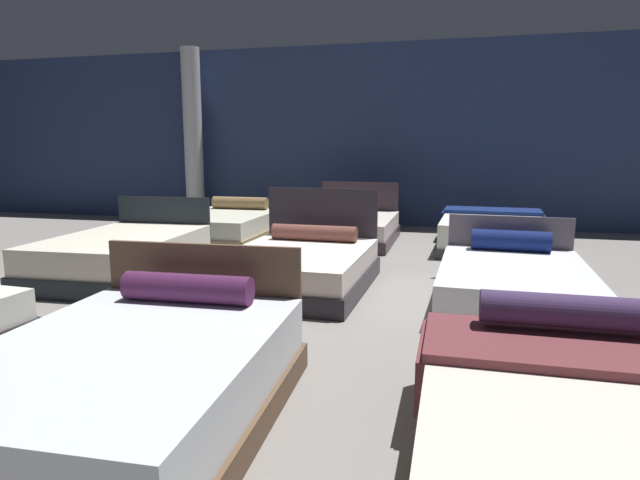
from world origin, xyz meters
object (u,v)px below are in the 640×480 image
object	(u,v)px
bed_4	(300,267)
bed_5	(513,282)
bed_8	(492,233)
bed_7	(349,229)
bed_1	(132,380)
bed_3	(123,256)
support_pillar	(193,137)
bed_6	(224,225)
bed_2	(590,438)

from	to	relation	value
bed_4	bed_5	size ratio (longest dim) A/B	0.94
bed_8	bed_4	bearing A→B (deg)	-123.96
bed_5	bed_7	size ratio (longest dim) A/B	1.06
bed_1	bed_7	bearing A→B (deg)	87.23
bed_3	bed_4	xyz separation A→B (m)	(2.19, 0.02, -0.02)
bed_5	support_pillar	xyz separation A→B (m)	(-5.82, 4.70, 1.54)
bed_6	support_pillar	world-z (taller)	support_pillar
bed_7	bed_8	bearing A→B (deg)	-1.04
bed_4	bed_6	world-z (taller)	bed_4
bed_2	bed_4	bearing A→B (deg)	126.49
bed_5	bed_8	bearing A→B (deg)	92.59
bed_1	bed_5	xyz separation A→B (m)	(2.28, 3.00, -0.05)
bed_5	bed_8	xyz separation A→B (m)	(-0.01, 2.99, 0.04)
bed_3	bed_7	distance (m)	3.69
bed_3	bed_6	bearing A→B (deg)	87.91
bed_2	bed_7	world-z (taller)	bed_7
bed_7	bed_5	bearing A→B (deg)	-53.37
bed_3	bed_5	world-z (taller)	bed_3
bed_1	bed_2	bearing A→B (deg)	-2.08
bed_6	bed_4	bearing A→B (deg)	-52.97
bed_1	support_pillar	world-z (taller)	support_pillar
bed_2	bed_3	world-z (taller)	bed_3
bed_6	bed_8	world-z (taller)	bed_6
bed_6	support_pillar	bearing A→B (deg)	129.75
support_pillar	bed_3	bearing A→B (deg)	-72.99
bed_1	bed_8	world-z (taller)	bed_1
bed_2	bed_3	distance (m)	5.37
bed_2	bed_7	xyz separation A→B (m)	(-2.27, 6.03, -0.02)
bed_5	bed_7	bearing A→B (deg)	128.78
bed_5	bed_4	bearing A→B (deg)	-179.23
bed_3	bed_5	distance (m)	4.40
bed_4	bed_5	xyz separation A→B (m)	(2.21, -0.06, -0.02)
bed_1	bed_8	bearing A→B (deg)	66.84
bed_8	support_pillar	bearing A→B (deg)	166.65
support_pillar	bed_1	bearing A→B (deg)	-65.30
bed_1	bed_4	world-z (taller)	bed_4
bed_5	bed_7	distance (m)	3.78
bed_5	support_pillar	distance (m)	7.64
bed_4	bed_7	size ratio (longest dim) A/B	1.00
bed_3	support_pillar	distance (m)	5.09
bed_1	bed_8	distance (m)	6.41
bed_2	bed_6	bearing A→B (deg)	126.81
bed_5	bed_8	distance (m)	2.99
bed_5	support_pillar	bearing A→B (deg)	143.55
bed_1	bed_2	distance (m)	2.31
bed_8	bed_2	bearing A→B (deg)	-86.64
bed_2	bed_4	xyz separation A→B (m)	(-2.24, 3.05, -0.00)
bed_2	support_pillar	distance (m)	9.78
bed_4	bed_7	xyz separation A→B (m)	(-0.03, 2.98, -0.02)
bed_2	bed_7	distance (m)	6.44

